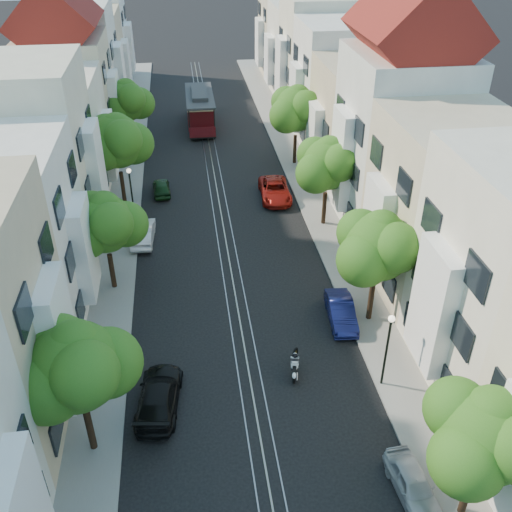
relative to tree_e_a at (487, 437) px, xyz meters
name	(u,v)px	position (x,y,z in m)	size (l,w,h in m)	color
ground	(216,183)	(-7.26, 31.02, -4.40)	(200.00, 200.00, 0.00)	black
sidewalk_east	(302,177)	(-0.01, 31.02, -4.34)	(2.50, 80.00, 0.12)	gray
sidewalk_west	(127,187)	(-14.51, 31.02, -4.34)	(2.50, 80.00, 0.12)	gray
rail_left	(209,183)	(-7.81, 31.02, -4.39)	(0.06, 80.00, 0.02)	gray
rail_slot	(216,183)	(-7.26, 31.02, -4.39)	(0.06, 80.00, 0.02)	gray
rail_right	(222,182)	(-6.71, 31.02, -4.39)	(0.06, 80.00, 0.02)	gray
lane_line	(216,183)	(-7.26, 31.02, -4.40)	(0.08, 80.00, 0.01)	tan
townhouses_east	(361,116)	(4.61, 30.94, 0.79)	(7.75, 72.00, 12.00)	beige
townhouses_west	(56,131)	(-19.13, 30.94, 0.68)	(7.75, 72.00, 11.76)	silver
tree_e_a	(487,437)	(0.00, 0.00, 0.00)	(4.72, 3.87, 6.27)	black
tree_e_b	(379,248)	(0.00, 12.00, 0.34)	(4.93, 4.08, 6.68)	black
tree_e_c	(328,165)	(0.00, 23.00, 0.20)	(4.84, 3.99, 6.52)	black
tree_e_d	(297,110)	(0.00, 34.00, 0.47)	(5.01, 4.16, 6.85)	black
tree_w_a	(77,368)	(-14.40, 5.00, 0.34)	(4.93, 4.08, 6.68)	black
tree_w_b	(106,225)	(-14.40, 17.00, 0.00)	(4.72, 3.87, 6.27)	black
tree_w_c	(117,142)	(-14.40, 28.00, 0.67)	(5.13, 4.28, 7.09)	black
tree_w_d	(127,102)	(-14.40, 39.00, 0.20)	(4.84, 3.99, 6.52)	black
lamp_east	(388,340)	(-0.96, 7.02, -1.55)	(0.32, 0.32, 4.16)	black
lamp_west	(131,188)	(-13.56, 25.02, -1.55)	(0.32, 0.32, 4.16)	black
sportbike_rider	(295,364)	(-5.02, 8.33, -3.73)	(0.66, 1.81, 1.28)	black
cable_car	(200,108)	(-7.75, 44.65, -2.42)	(2.80, 8.73, 3.35)	black
parked_car_e_near	(413,484)	(-1.66, 1.09, -3.82)	(1.38, 3.42, 1.17)	#AAAFB6
parked_car_e_mid	(341,312)	(-1.66, 12.12, -3.77)	(1.33, 3.82, 1.26)	#0D1244
parked_car_e_far	(275,190)	(-2.86, 27.61, -3.72)	(2.24, 4.86, 1.35)	maroon
parked_car_w_near	(159,396)	(-11.66, 7.08, -3.73)	(1.87, 4.59, 1.33)	black
parked_car_w_mid	(143,233)	(-12.86, 22.37, -3.74)	(1.39, 4.00, 1.32)	silver
parked_car_w_far	(161,187)	(-11.66, 29.59, -3.84)	(1.32, 3.28, 1.12)	black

